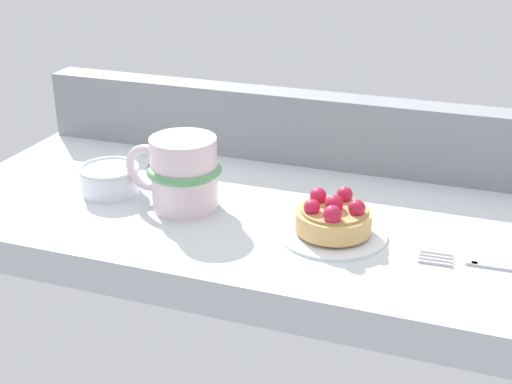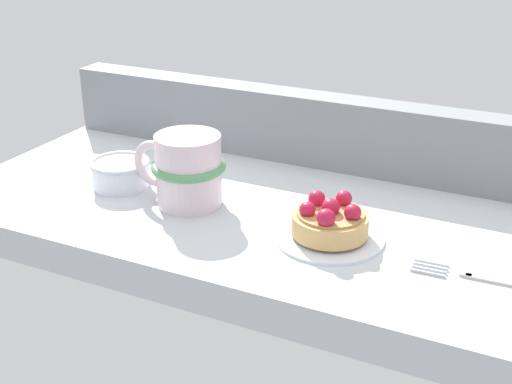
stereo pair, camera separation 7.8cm
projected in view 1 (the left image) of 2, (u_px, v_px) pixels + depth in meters
ground_plane at (293, 226)px, 83.12cm from camera, size 85.66×36.53×4.19cm
window_rail_back at (328, 131)px, 94.04cm from camera, size 83.95×4.62×9.66cm
dessert_plate at (333, 233)px, 76.23cm from camera, size 11.99×11.99×0.73cm
raspberry_tart at (333, 216)px, 75.40cm from camera, size 8.37×8.37×4.14cm
coffee_mug at (182, 172)px, 81.45cm from camera, size 12.24×8.95×8.74cm
dessert_fork at (498, 266)px, 69.65cm from camera, size 16.17×2.60×0.60cm
sugar_bowl at (110, 178)px, 86.37cm from camera, size 7.71×7.71×3.48cm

